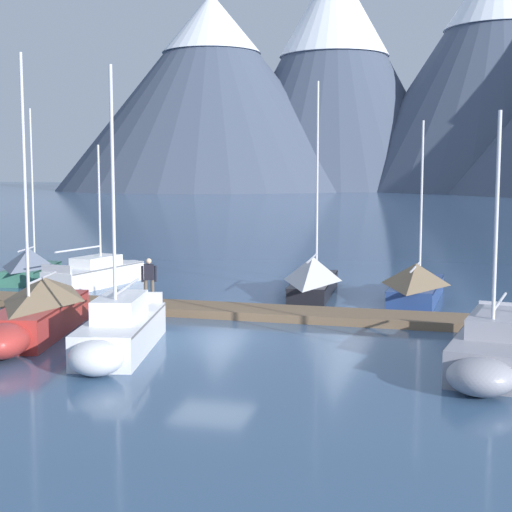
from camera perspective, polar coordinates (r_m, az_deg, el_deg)
ground_plane at (r=24.38m, az=-3.35°, el=-6.19°), size 700.00×700.00×0.00m
mountain_west_summit at (r=230.04m, az=-3.33°, el=12.29°), size 92.03×92.03×57.35m
mountain_central_massif at (r=238.32m, az=5.88°, el=13.70°), size 75.04×75.04×69.10m
mountain_shoulder_ridge at (r=233.86m, az=17.74°, el=13.44°), size 87.99×87.99×69.07m
dock at (r=28.12m, az=-0.96°, el=-4.19°), size 28.94×3.03×0.30m
sailboat_nearest_berth at (r=38.67m, az=-16.44°, el=-0.64°), size 2.77×5.98×8.34m
sailboat_second_berth at (r=36.41m, az=-11.58°, el=-1.23°), size 2.92×6.69×6.53m
sailboat_mid_dock_port at (r=25.42m, az=-16.12°, el=-3.93°), size 3.04×7.34×8.85m
sailboat_mid_dock_starboard at (r=22.58m, az=-10.29°, el=-5.58°), size 2.75×6.44×8.24m
sailboat_far_berth at (r=32.79m, az=4.40°, el=-1.52°), size 1.99×7.45×9.17m
sailboat_outer_slip at (r=32.24m, az=12.03°, el=-1.91°), size 2.34×7.23×7.42m
sailboat_end_of_dock at (r=21.42m, az=17.48°, el=-6.58°), size 2.92×6.95×6.83m
person_on_dock at (r=29.44m, az=-8.05°, el=-1.58°), size 0.55×0.35×1.69m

